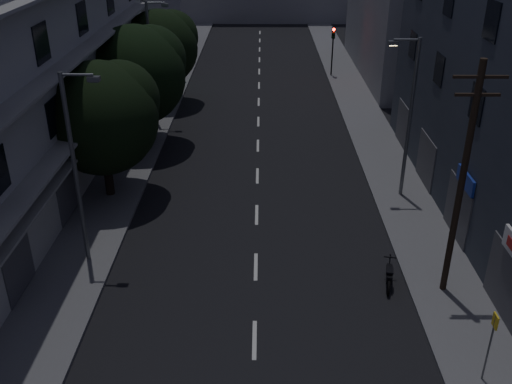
{
  "coord_description": "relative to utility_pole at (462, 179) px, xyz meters",
  "views": [
    {
      "loc": [
        0.2,
        -8.91,
        13.5
      ],
      "look_at": [
        0.0,
        12.0,
        3.0
      ],
      "focal_mm": 40.0,
      "sensor_mm": 36.0,
      "label": 1
    }
  ],
  "objects": [
    {
      "name": "ground",
      "position": [
        -7.33,
        15.64,
        -4.87
      ],
      "size": [
        160.0,
        160.0,
        0.0
      ],
      "primitive_type": "plane",
      "color": "black",
      "rests_on": "ground"
    },
    {
      "name": "sidewalk_left",
      "position": [
        -14.83,
        15.64,
        -4.79
      ],
      "size": [
        3.0,
        90.0,
        0.15
      ],
      "primitive_type": "cube",
      "color": "#565659",
      "rests_on": "ground"
    },
    {
      "name": "sidewalk_right",
      "position": [
        0.17,
        15.64,
        -4.79
      ],
      "size": [
        3.0,
        90.0,
        0.15
      ],
      "primitive_type": "cube",
      "color": "#565659",
      "rests_on": "ground"
    },
    {
      "name": "lane_markings",
      "position": [
        -7.33,
        21.89,
        -4.86
      ],
      "size": [
        0.15,
        60.5,
        0.01
      ],
      "color": "beige",
      "rests_on": "ground"
    },
    {
      "name": "building_left",
      "position": [
        -19.3,
        8.64,
        2.13
      ],
      "size": [
        7.0,
        36.0,
        14.0
      ],
      "color": "#A4A5A0",
      "rests_on": "ground"
    },
    {
      "name": "tree_near",
      "position": [
        -14.88,
        8.13,
        -0.39
      ],
      "size": [
        5.6,
        5.6,
        6.91
      ],
      "color": "black",
      "rests_on": "sidewalk_left"
    },
    {
      "name": "tree_mid",
      "position": [
        -14.55,
        15.13,
        -0.15
      ],
      "size": [
        5.94,
        5.94,
        7.31
      ],
      "color": "black",
      "rests_on": "sidewalk_left"
    },
    {
      "name": "tree_far",
      "position": [
        -14.5,
        23.68,
        -0.43
      ],
      "size": [
        5.53,
        5.53,
        6.84
      ],
      "color": "black",
      "rests_on": "sidewalk_left"
    },
    {
      "name": "traffic_signal_far_right",
      "position": [
        -0.97,
        31.38,
        -1.77
      ],
      "size": [
        0.28,
        0.37,
        4.1
      ],
      "color": "black",
      "rests_on": "sidewalk_right"
    },
    {
      "name": "traffic_signal_far_left",
      "position": [
        -13.93,
        29.74,
        -1.77
      ],
      "size": [
        0.28,
        0.37,
        4.1
      ],
      "color": "black",
      "rests_on": "sidewalk_left"
    },
    {
      "name": "street_lamp_left_near",
      "position": [
        -14.3,
        1.99,
        -0.27
      ],
      "size": [
        1.51,
        0.25,
        8.0
      ],
      "color": "#5A5D62",
      "rests_on": "sidewalk_left"
    },
    {
      "name": "street_lamp_right",
      "position": [
        0.0,
        8.2,
        -0.27
      ],
      "size": [
        1.51,
        0.25,
        8.0
      ],
      "color": "#595C60",
      "rests_on": "sidewalk_right"
    },
    {
      "name": "street_lamp_left_far",
      "position": [
        -14.34,
        19.28,
        -0.27
      ],
      "size": [
        1.51,
        0.25,
        8.0
      ],
      "color": "slate",
      "rests_on": "sidewalk_left"
    },
    {
      "name": "utility_pole",
      "position": [
        0.0,
        0.0,
        0.0
      ],
      "size": [
        1.8,
        0.24,
        9.0
      ],
      "color": "black",
      "rests_on": "sidewalk_right"
    },
    {
      "name": "bus_stop_sign",
      "position": [
        -0.12,
        -4.77,
        -2.98
      ],
      "size": [
        0.06,
        0.35,
        2.52
      ],
      "color": "#595B60",
      "rests_on": "sidewalk_right"
    },
    {
      "name": "motorcycle",
      "position": [
        -2.06,
        0.36,
        -4.43
      ],
      "size": [
        0.58,
        1.72,
        1.12
      ],
      "rotation": [
        0.0,
        0.0,
        -0.19
      ],
      "color": "black",
      "rests_on": "ground"
    }
  ]
}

